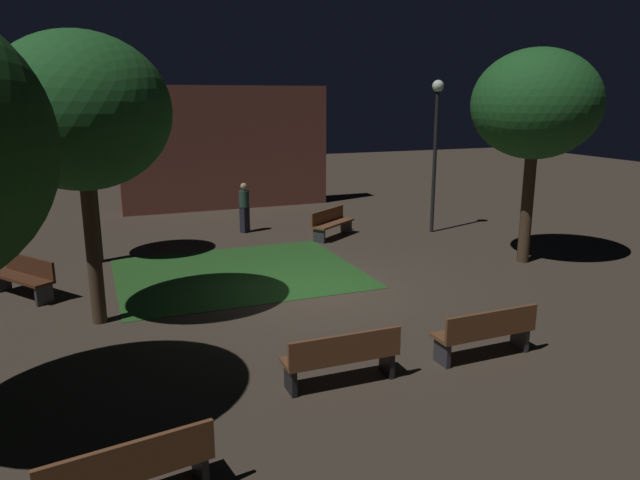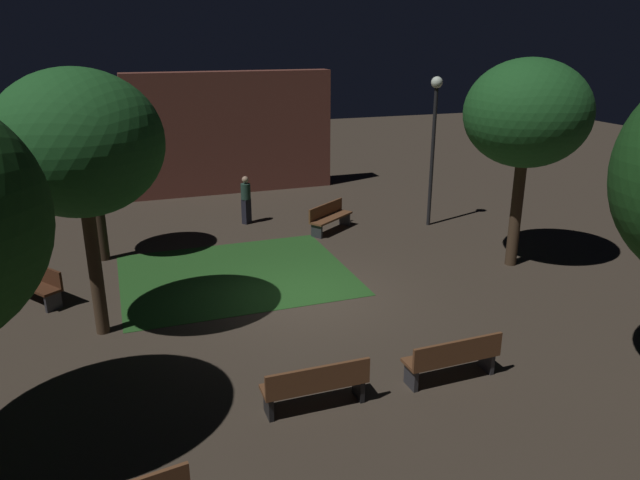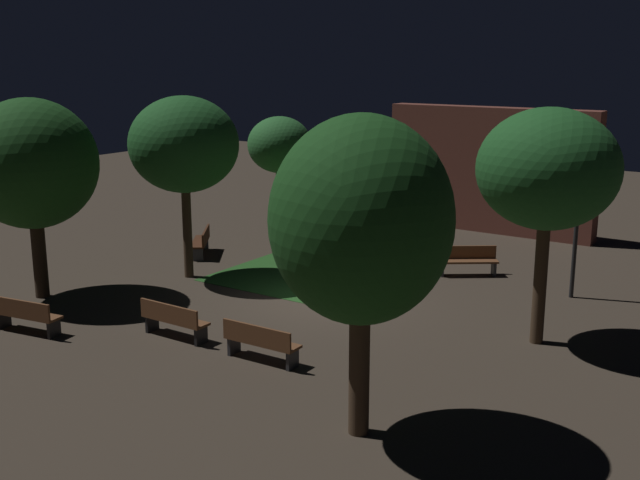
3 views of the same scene
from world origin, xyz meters
The scene contains 12 objects.
ground_plane centered at (0.00, 0.00, 0.00)m, with size 60.00×60.00×0.00m, color #3D3328.
grass_lawn centered at (-1.35, 1.93, 0.01)m, with size 5.84×4.88×0.01m, color #23511E.
bench_back_row centered at (-1.31, -4.38, 0.48)m, with size 1.80×0.49×0.88m.
bench_corner centered at (1.31, -4.38, 0.48)m, with size 1.81×0.52×0.88m.
bench_front_right centered at (-6.12, 1.91, 0.48)m, with size 1.44×1.74×0.88m.
bench_lawn_edge centered at (2.26, 4.62, 0.48)m, with size 1.74×1.44×0.88m.
tree_lawn_side centered at (5.94, 0.17, 4.07)m, with size 3.18×3.18×5.46m.
tree_tall_center centered at (-4.66, -0.29, 4.00)m, with size 3.22×3.22×5.43m.
tree_near_wall centered at (-4.59, 4.28, 3.53)m, with size 2.20×2.20×4.54m.
lamp_post_plaza_east centered at (5.59, 4.11, 3.22)m, with size 0.36×0.36×4.77m.
pedestrian centered at (-0.06, 6.28, 0.85)m, with size 0.34×0.33×1.61m.
building_wall_backdrop centered at (0.42, 10.75, 2.34)m, with size 8.02×0.80×4.68m, color brown.
Camera 2 is at (-4.09, -12.45, 5.95)m, focal length 33.36 mm.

